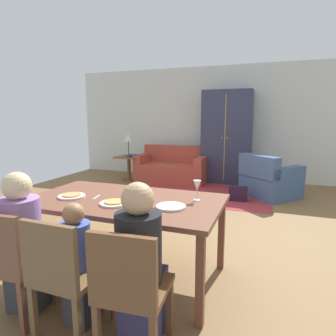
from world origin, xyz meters
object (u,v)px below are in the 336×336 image
Objects in this scene: wine_glass at (197,186)px; side_table at (129,165)px; dining_table at (124,206)px; couch at (173,168)px; dining_chair_child at (63,272)px; person_child at (79,268)px; handbag at (238,194)px; dining_chair_woman at (130,287)px; table_lamp at (128,138)px; plate_near_man at (72,196)px; person_man at (26,247)px; dining_chair_man at (8,260)px; plate_near_woman at (171,207)px; armoire at (227,137)px; book_upper at (133,155)px; armchair at (269,181)px; person_woman at (141,269)px; book_lower at (134,156)px; plate_near_child at (114,203)px.

wine_glass is 4.52m from side_table.
dining_table is 1.11× the size of couch.
person_child is at bearing 89.39° from dining_chair_child.
handbag is (0.72, 3.63, -0.30)m from person_child.
table_lamp is (-2.47, 4.70, 0.52)m from dining_chair_woman.
person_man reaches higher than plate_near_man.
dining_table is at bearing -164.38° from wine_glass.
wine_glass is at bearing 37.21° from person_man.
dining_chair_man is 1.00× the size of dining_chair_child.
person_child is at bearing -101.16° from handbag.
plate_near_woman is 0.15× the size of couch.
table_lamp is at bearing 116.57° from side_table.
dining_chair_woman is (0.50, 0.00, 0.00)m from dining_chair_child.
armoire is (0.73, 5.31, 0.56)m from dining_chair_man.
plate_near_woman is (0.98, 0.02, 0.00)m from plate_near_man.
handbag is (2.54, -0.85, -0.49)m from book_upper.
armchair is 2.24× the size of table_lamp.
person_woman is 5.15m from side_table.
dining_table is 0.86m from person_man.
book_lower is (0.15, 0.01, -0.41)m from table_lamp.
plate_near_woman is 3.60m from armchair.
book_lower is (-1.32, 4.53, 0.08)m from person_man.
person_child is at bearing -126.49° from wine_glass.
armoire reaches higher than wine_glass.
armchair reaches higher than plate_near_man.
couch is at bearing 100.80° from dining_chair_child.
dining_chair_woman reaches higher than dining_table.
dining_table is 7.15× the size of plate_near_woman.
armchair is (1.23, 3.58, -0.45)m from plate_near_child.
dining_chair_child reaches higher than handbag.
handbag is at bearing 79.30° from dining_chair_child.
plate_near_woman is 4.57m from book_lower.
plate_near_child is at bearing 45.55° from person_man.
person_woman reaches higher than book_upper.
dining_chair_man is 2.72× the size of handbag.
armoire is 6.56× the size of handbag.
plate_near_woman reaches higher than book_lower.
armoire is (-0.39, 4.27, 0.16)m from wine_glass.
dining_chair_woman is 0.41× the size of armoire.
table_lamp is at bearing -165.83° from couch.
person_man reaches higher than side_table.
dining_table is 4.20m from book_upper.
armchair is 3.09m from book_upper.
person_child reaches higher than plate_near_man.
plate_near_man is 0.29× the size of dining_chair_child.
armoire is (0.74, 4.57, 0.28)m from plate_near_man.
couch is at bearing 106.72° from person_woman.
person_woman is 4.15m from armchair.
person_child reaches higher than plate_near_child.
person_child is at bearing -129.79° from plate_near_woman.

